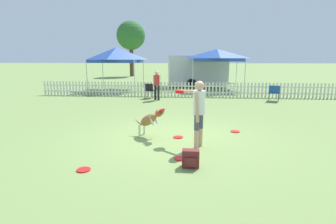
{
  "coord_description": "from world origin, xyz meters",
  "views": [
    {
      "loc": [
        0.43,
        -6.68,
        2.08
      ],
      "look_at": [
        -0.15,
        -0.21,
        0.76
      ],
      "focal_mm": 28.0,
      "sensor_mm": 36.0,
      "label": 1
    }
  ],
  "objects_px": {
    "frisbee_near_handler": "(178,137)",
    "frisbee_midfield": "(235,132)",
    "tree_left_grove": "(131,36)",
    "frisbee_far_scatter": "(84,170)",
    "canopy_tent_secondary": "(217,55)",
    "handler_person": "(197,106)",
    "backpack_on_grass": "(191,159)",
    "folding_chair_blue_left": "(150,89)",
    "folding_chair_center": "(274,92)",
    "leaping_dog": "(150,119)",
    "equipment_trailer": "(197,70)",
    "canopy_tent_main": "(116,55)",
    "spectator_standing": "(157,83)",
    "frisbee_near_dog": "(180,158)"
  },
  "relations": [
    {
      "from": "frisbee_midfield",
      "to": "backpack_on_grass",
      "type": "height_order",
      "value": "backpack_on_grass"
    },
    {
      "from": "spectator_standing",
      "to": "equipment_trailer",
      "type": "distance_m",
      "value": 7.12
    },
    {
      "from": "frisbee_near_handler",
      "to": "frisbee_midfield",
      "type": "xyz_separation_m",
      "value": [
        1.62,
        0.71,
        0.0
      ]
    },
    {
      "from": "frisbee_midfield",
      "to": "frisbee_near_handler",
      "type": "bearing_deg",
      "value": -156.43
    },
    {
      "from": "folding_chair_blue_left",
      "to": "tree_left_grove",
      "type": "relative_size",
      "value": 0.12
    },
    {
      "from": "frisbee_near_handler",
      "to": "backpack_on_grass",
      "type": "relative_size",
      "value": 0.74
    },
    {
      "from": "frisbee_near_dog",
      "to": "canopy_tent_secondary",
      "type": "bearing_deg",
      "value": 81.69
    },
    {
      "from": "frisbee_far_scatter",
      "to": "tree_left_grove",
      "type": "distance_m",
      "value": 27.93
    },
    {
      "from": "frisbee_near_dog",
      "to": "equipment_trailer",
      "type": "height_order",
      "value": "equipment_trailer"
    },
    {
      "from": "frisbee_near_dog",
      "to": "folding_chair_center",
      "type": "bearing_deg",
      "value": 62.02
    },
    {
      "from": "folding_chair_blue_left",
      "to": "tree_left_grove",
      "type": "distance_m",
      "value": 18.89
    },
    {
      "from": "handler_person",
      "to": "equipment_trailer",
      "type": "distance_m",
      "value": 13.89
    },
    {
      "from": "frisbee_far_scatter",
      "to": "frisbee_midfield",
      "type": "bearing_deg",
      "value": 41.96
    },
    {
      "from": "handler_person",
      "to": "canopy_tent_secondary",
      "type": "xyz_separation_m",
      "value": [
        1.52,
        12.02,
        1.32
      ]
    },
    {
      "from": "equipment_trailer",
      "to": "tree_left_grove",
      "type": "relative_size",
      "value": 0.8
    },
    {
      "from": "spectator_standing",
      "to": "frisbee_near_handler",
      "type": "bearing_deg",
      "value": 123.85
    },
    {
      "from": "frisbee_near_dog",
      "to": "backpack_on_grass",
      "type": "xyz_separation_m",
      "value": [
        0.22,
        -0.39,
        0.16
      ]
    },
    {
      "from": "frisbee_near_handler",
      "to": "tree_left_grove",
      "type": "height_order",
      "value": "tree_left_grove"
    },
    {
      "from": "backpack_on_grass",
      "to": "canopy_tent_secondary",
      "type": "relative_size",
      "value": 0.11
    },
    {
      "from": "frisbee_near_dog",
      "to": "frisbee_far_scatter",
      "type": "height_order",
      "value": "same"
    },
    {
      "from": "leaping_dog",
      "to": "equipment_trailer",
      "type": "bearing_deg",
      "value": -156.95
    },
    {
      "from": "frisbee_midfield",
      "to": "canopy_tent_secondary",
      "type": "bearing_deg",
      "value": 87.95
    },
    {
      "from": "folding_chair_center",
      "to": "folding_chair_blue_left",
      "type": "bearing_deg",
      "value": 12.64
    },
    {
      "from": "handler_person",
      "to": "tree_left_grove",
      "type": "height_order",
      "value": "tree_left_grove"
    },
    {
      "from": "leaping_dog",
      "to": "folding_chair_blue_left",
      "type": "relative_size",
      "value": 1.23
    },
    {
      "from": "frisbee_far_scatter",
      "to": "canopy_tent_secondary",
      "type": "distance_m",
      "value": 14.28
    },
    {
      "from": "frisbee_midfield",
      "to": "tree_left_grove",
      "type": "relative_size",
      "value": 0.04
    },
    {
      "from": "frisbee_far_scatter",
      "to": "folding_chair_center",
      "type": "bearing_deg",
      "value": 55.37
    },
    {
      "from": "frisbee_far_scatter",
      "to": "folding_chair_center",
      "type": "xyz_separation_m",
      "value": [
        6.12,
        8.87,
        0.46
      ]
    },
    {
      "from": "handler_person",
      "to": "backpack_on_grass",
      "type": "bearing_deg",
      "value": -156.91
    },
    {
      "from": "frisbee_midfield",
      "to": "folding_chair_center",
      "type": "relative_size",
      "value": 0.32
    },
    {
      "from": "frisbee_midfield",
      "to": "equipment_trailer",
      "type": "distance_m",
      "value": 12.59
    },
    {
      "from": "handler_person",
      "to": "folding_chair_center",
      "type": "bearing_deg",
      "value": 1.01
    },
    {
      "from": "spectator_standing",
      "to": "tree_left_grove",
      "type": "xyz_separation_m",
      "value": [
        -5.47,
        18.34,
        3.83
      ]
    },
    {
      "from": "handler_person",
      "to": "folding_chair_blue_left",
      "type": "bearing_deg",
      "value": 46.57
    },
    {
      "from": "frisbee_midfield",
      "to": "spectator_standing",
      "type": "relative_size",
      "value": 0.17
    },
    {
      "from": "equipment_trailer",
      "to": "frisbee_near_handler",
      "type": "bearing_deg",
      "value": -100.61
    },
    {
      "from": "frisbee_near_handler",
      "to": "canopy_tent_main",
      "type": "height_order",
      "value": "canopy_tent_main"
    },
    {
      "from": "leaping_dog",
      "to": "folding_chair_center",
      "type": "relative_size",
      "value": 1.22
    },
    {
      "from": "handler_person",
      "to": "tree_left_grove",
      "type": "relative_size",
      "value": 0.24
    },
    {
      "from": "canopy_tent_main",
      "to": "frisbee_midfield",
      "type": "bearing_deg",
      "value": -57.58
    },
    {
      "from": "spectator_standing",
      "to": "tree_left_grove",
      "type": "distance_m",
      "value": 19.52
    },
    {
      "from": "spectator_standing",
      "to": "tree_left_grove",
      "type": "bearing_deg",
      "value": -51.98
    },
    {
      "from": "canopy_tent_main",
      "to": "canopy_tent_secondary",
      "type": "bearing_deg",
      "value": 6.72
    },
    {
      "from": "frisbee_near_handler",
      "to": "folding_chair_center",
      "type": "height_order",
      "value": "folding_chair_center"
    },
    {
      "from": "frisbee_far_scatter",
      "to": "folding_chair_blue_left",
      "type": "relative_size",
      "value": 0.32
    },
    {
      "from": "frisbee_midfield",
      "to": "canopy_tent_main",
      "type": "height_order",
      "value": "canopy_tent_main"
    },
    {
      "from": "frisbee_far_scatter",
      "to": "equipment_trailer",
      "type": "height_order",
      "value": "equipment_trailer"
    },
    {
      "from": "canopy_tent_secondary",
      "to": "tree_left_grove",
      "type": "bearing_deg",
      "value": 123.5
    },
    {
      "from": "handler_person",
      "to": "canopy_tent_main",
      "type": "relative_size",
      "value": 0.52
    }
  ]
}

